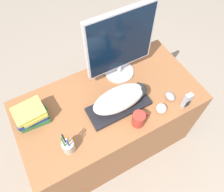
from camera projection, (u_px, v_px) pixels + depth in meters
ground_plane at (128, 170)px, 1.94m from camera, size 12.00×12.00×0.00m
desk at (110, 123)px, 1.81m from camera, size 1.30×0.67×0.71m
keyboard at (119, 106)px, 1.47m from camera, size 0.43×0.18×0.02m
cat at (121, 98)px, 1.40m from camera, size 0.39×0.16×0.16m
monitor at (121, 44)px, 1.41m from camera, size 0.49×0.22×0.54m
computer_mouse at (170, 96)px, 1.51m from camera, size 0.06×0.08×0.04m
coffee_mug at (139, 119)px, 1.37m from camera, size 0.12×0.08×0.11m
pen_cup at (68, 146)px, 1.28m from camera, size 0.07×0.07×0.21m
baseball at (161, 108)px, 1.44m from camera, size 0.07×0.07×0.07m
phone at (187, 101)px, 1.43m from camera, size 0.05×0.03×0.13m
book_stack at (32, 115)px, 1.38m from camera, size 0.20×0.17×0.13m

